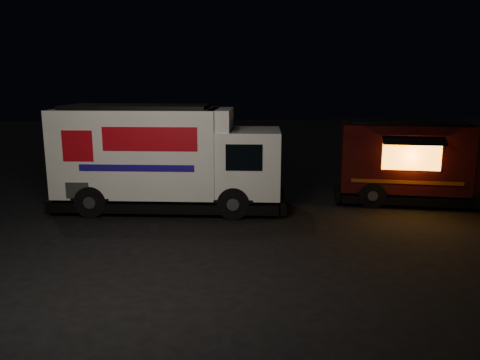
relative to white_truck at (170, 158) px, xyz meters
name	(u,v)px	position (x,y,z in m)	size (l,w,h in m)	color
ground	(229,241)	(1.74, -3.43, -1.71)	(80.00, 80.00, 0.00)	black
white_truck	(170,158)	(0.00, 0.00, 0.00)	(7.56, 2.58, 3.43)	white
red_truck	(426,162)	(8.77, 0.06, -0.28)	(6.14, 2.26, 2.86)	#3A100A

